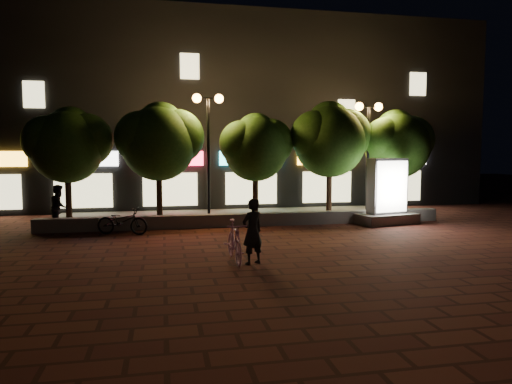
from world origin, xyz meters
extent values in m
plane|color=#512319|center=(0.00, 0.00, 0.00)|extent=(80.00, 80.00, 0.00)
cube|color=slate|center=(0.00, 4.00, 0.25)|extent=(16.00, 0.45, 0.50)
cube|color=slate|center=(0.00, 6.50, 0.04)|extent=(16.00, 5.00, 0.08)
cube|color=black|center=(0.00, 13.00, 5.00)|extent=(28.00, 8.00, 10.00)
cube|color=black|center=(-9.00, 12.00, 10.05)|extent=(3.00, 0.25, 0.10)
cube|color=white|center=(-7.00, 8.94, 2.60)|extent=(3.20, 0.12, 0.70)
cube|color=beige|center=(-7.00, 8.94, 1.10)|extent=(2.60, 0.10, 1.60)
cube|color=#F7213E|center=(-3.00, 8.94, 2.60)|extent=(3.20, 0.12, 0.70)
cube|color=beige|center=(-3.00, 8.94, 1.10)|extent=(2.60, 0.10, 1.60)
cube|color=#3DDADE|center=(1.00, 8.94, 2.60)|extent=(3.20, 0.12, 0.70)
cube|color=beige|center=(1.00, 8.94, 1.10)|extent=(2.60, 0.10, 1.60)
cube|color=orange|center=(5.00, 8.94, 2.60)|extent=(3.20, 0.12, 0.70)
cube|color=beige|center=(5.00, 8.94, 1.10)|extent=(2.60, 0.10, 1.60)
cube|color=white|center=(9.00, 8.94, 2.60)|extent=(3.20, 0.12, 0.70)
cube|color=beige|center=(9.00, 8.94, 1.10)|extent=(2.60, 0.10, 1.60)
cube|color=beige|center=(-9.00, 8.94, 5.50)|extent=(0.90, 0.10, 1.20)
cube|color=beige|center=(-2.00, 8.94, 7.00)|extent=(0.90, 0.10, 1.20)
cube|color=beige|center=(6.00, 8.94, 5.00)|extent=(0.90, 0.10, 1.20)
cube|color=beige|center=(10.00, 8.94, 6.50)|extent=(0.90, 0.10, 1.20)
cylinder|color=#321F13|center=(-7.00, 5.40, 1.21)|extent=(0.24, 0.24, 2.25)
sphere|color=#2D5619|center=(-7.00, 5.40, 3.10)|extent=(2.80, 2.80, 2.80)
sphere|color=#2D5619|center=(-6.30, 5.60, 3.40)|extent=(2.10, 2.10, 2.10)
sphere|color=#2D5619|center=(-7.63, 5.25, 3.35)|extent=(1.96, 1.96, 1.96)
sphere|color=#2D5619|center=(-6.90, 5.75, 3.80)|extent=(1.82, 1.82, 1.82)
cylinder|color=#321F13|center=(-3.50, 5.40, 1.25)|extent=(0.24, 0.24, 2.34)
sphere|color=#2D5619|center=(-3.50, 5.40, 3.25)|extent=(3.00, 3.00, 3.00)
sphere|color=#2D5619|center=(-2.75, 5.60, 3.54)|extent=(2.25, 2.25, 2.25)
sphere|color=#2D5619|center=(-4.17, 5.25, 3.50)|extent=(2.10, 2.10, 2.10)
sphere|color=#2D5619|center=(-3.40, 5.75, 4.00)|extent=(1.95, 1.95, 1.95)
cylinder|color=#321F13|center=(0.50, 5.40, 1.18)|extent=(0.24, 0.24, 2.21)
sphere|color=#2D5619|center=(0.50, 5.40, 3.03)|extent=(2.70, 2.70, 2.70)
sphere|color=#2D5619|center=(1.17, 5.60, 3.33)|extent=(2.03, 2.03, 2.02)
sphere|color=#2D5619|center=(-0.11, 5.25, 3.28)|extent=(1.89, 1.89, 1.89)
sphere|color=#2D5619|center=(0.60, 5.75, 3.70)|extent=(1.76, 1.76, 1.76)
cylinder|color=#321F13|center=(3.80, 5.40, 1.30)|extent=(0.24, 0.24, 2.43)
sphere|color=#2D5619|center=(3.80, 5.40, 3.36)|extent=(3.10, 3.10, 3.10)
sphere|color=#2D5619|center=(4.58, 5.60, 3.66)|extent=(2.33, 2.33, 2.33)
sphere|color=#2D5619|center=(3.10, 5.25, 3.61)|extent=(2.17, 2.17, 2.17)
sphere|color=#2D5619|center=(3.90, 5.75, 4.14)|extent=(2.01, 2.02, 2.02)
cylinder|color=#321F13|center=(7.00, 5.40, 1.23)|extent=(0.24, 0.24, 2.29)
sphere|color=#2D5619|center=(7.00, 5.40, 3.17)|extent=(2.90, 2.90, 2.90)
sphere|color=#2D5619|center=(7.72, 5.60, 3.47)|extent=(2.18, 2.17, 2.17)
sphere|color=#2D5619|center=(6.35, 5.25, 3.42)|extent=(2.03, 2.03, 2.03)
sphere|color=#2D5619|center=(7.10, 5.75, 3.90)|extent=(1.89, 1.88, 1.88)
cylinder|color=black|center=(-1.50, 5.20, 2.58)|extent=(0.12, 0.12, 5.00)
cylinder|color=black|center=(-1.50, 5.20, 5.08)|extent=(0.90, 0.08, 0.08)
sphere|color=#FF9C3F|center=(-1.95, 5.20, 5.08)|extent=(0.36, 0.36, 0.36)
sphere|color=#FF9C3F|center=(-1.05, 5.20, 5.08)|extent=(0.36, 0.36, 0.36)
cylinder|color=black|center=(5.50, 5.20, 2.48)|extent=(0.12, 0.12, 4.80)
cylinder|color=black|center=(5.50, 5.20, 4.88)|extent=(0.90, 0.08, 0.08)
sphere|color=#FF9C3F|center=(5.05, 5.20, 4.88)|extent=(0.36, 0.36, 0.36)
sphere|color=#FF9C3F|center=(5.95, 5.20, 4.88)|extent=(0.36, 0.36, 0.36)
cube|color=slate|center=(5.59, 3.50, 0.20)|extent=(2.66, 1.72, 0.41)
cube|color=#4C4C51|center=(5.59, 3.50, 1.54)|extent=(1.72, 0.90, 2.25)
cube|color=white|center=(5.65, 3.21, 1.54)|extent=(1.46, 0.36, 2.05)
cube|color=white|center=(5.52, 3.79, 1.54)|extent=(1.46, 0.36, 2.05)
imported|color=#E496CE|center=(-1.52, -1.87, 0.56)|extent=(0.57, 1.87, 1.12)
imported|color=black|center=(-1.08, -2.14, 0.86)|extent=(0.75, 0.66, 1.73)
imported|color=black|center=(-4.78, 3.00, 0.49)|extent=(1.96, 1.20, 0.97)
imported|color=black|center=(-7.18, 4.50, 0.89)|extent=(0.67, 0.83, 1.62)
camera|label=1|loc=(-3.34, -13.85, 2.94)|focal=32.57mm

